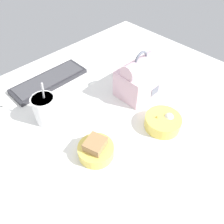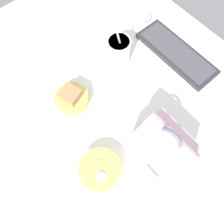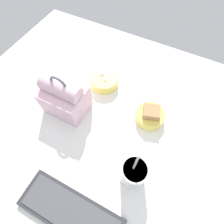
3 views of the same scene
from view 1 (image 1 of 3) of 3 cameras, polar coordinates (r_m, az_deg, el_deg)
desk_surface at (r=84.18cm, az=-1.69°, el=-2.64°), size 140.00×110.00×2.00cm
keyboard at (r=103.72cm, az=-16.12°, el=7.91°), size 34.19×12.19×2.10cm
lunch_bag at (r=90.63cm, az=7.05°, el=8.66°), size 16.97×13.38×20.05cm
soup_cup at (r=83.05cm, az=-16.99°, el=0.77°), size 8.65×8.65×18.54cm
bento_bowl_sandwich at (r=72.20cm, az=-4.23°, el=-9.74°), size 11.87×11.87×7.11cm
bento_bowl_snacks at (r=81.76cm, az=13.08°, el=-2.47°), size 13.16×13.16×5.81cm
computer_mouse at (r=100.31cm, az=-27.21°, el=2.82°), size 6.09×7.66×2.93cm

